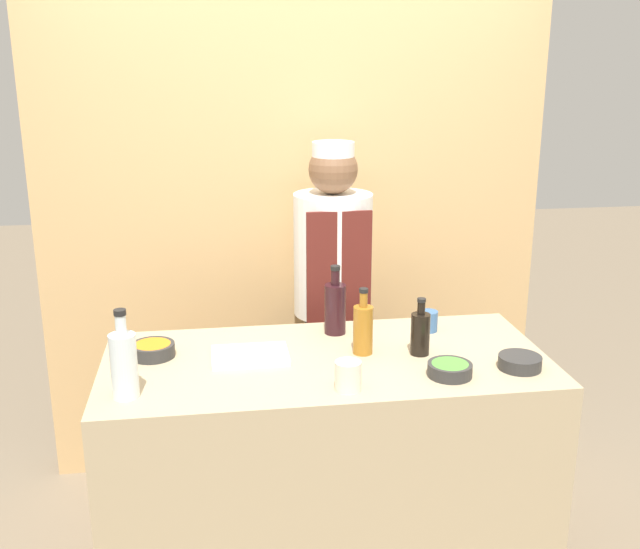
% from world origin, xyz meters
% --- Properties ---
extents(cabinet_wall, '(2.43, 0.18, 2.40)m').
position_xyz_m(cabinet_wall, '(0.00, 1.05, 1.20)').
color(cabinet_wall, tan).
rests_on(cabinet_wall, ground_plane).
extents(counter, '(1.65, 0.77, 0.96)m').
position_xyz_m(counter, '(0.00, 0.00, 0.48)').
color(counter, tan).
rests_on(counter, ground_plane).
extents(sauce_bowl_green, '(0.16, 0.16, 0.05)m').
position_xyz_m(sauce_bowl_green, '(0.40, -0.22, 0.99)').
color(sauce_bowl_green, '#2D2D2D').
rests_on(sauce_bowl_green, counter).
extents(sauce_bowl_orange, '(0.16, 0.16, 0.05)m').
position_xyz_m(sauce_bowl_orange, '(-0.64, 0.11, 0.99)').
color(sauce_bowl_orange, '#2D2D2D').
rests_on(sauce_bowl_orange, counter).
extents(sauce_bowl_yellow, '(0.15, 0.15, 0.05)m').
position_xyz_m(sauce_bowl_yellow, '(0.67, -0.19, 0.99)').
color(sauce_bowl_yellow, '#2D2D2D').
rests_on(sauce_bowl_yellow, counter).
extents(cutting_board, '(0.28, 0.20, 0.02)m').
position_xyz_m(cutting_board, '(-0.28, 0.04, 0.97)').
color(cutting_board, white).
rests_on(cutting_board, counter).
extents(bottle_amber, '(0.07, 0.07, 0.26)m').
position_xyz_m(bottle_amber, '(0.14, 0.03, 1.06)').
color(bottle_amber, '#9E661E').
rests_on(bottle_amber, counter).
extents(bottle_soy, '(0.07, 0.07, 0.22)m').
position_xyz_m(bottle_soy, '(0.36, -0.01, 1.05)').
color(bottle_soy, black).
rests_on(bottle_soy, counter).
extents(bottle_clear, '(0.09, 0.09, 0.30)m').
position_xyz_m(bottle_clear, '(-0.70, -0.22, 1.08)').
color(bottle_clear, silver).
rests_on(bottle_clear, counter).
extents(bottle_wine, '(0.09, 0.09, 0.28)m').
position_xyz_m(bottle_wine, '(0.08, 0.26, 1.07)').
color(bottle_wine, black).
rests_on(bottle_wine, counter).
extents(cup_cream, '(0.09, 0.09, 0.10)m').
position_xyz_m(cup_cream, '(0.03, -0.28, 1.01)').
color(cup_cream, silver).
rests_on(cup_cream, counter).
extents(cup_blue, '(0.08, 0.08, 0.08)m').
position_xyz_m(cup_blue, '(0.46, 0.22, 1.00)').
color(cup_blue, '#386093').
rests_on(cup_blue, counter).
extents(chef_center, '(0.36, 0.36, 1.68)m').
position_xyz_m(chef_center, '(0.14, 0.71, 0.91)').
color(chef_center, '#28282D').
rests_on(chef_center, ground_plane).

